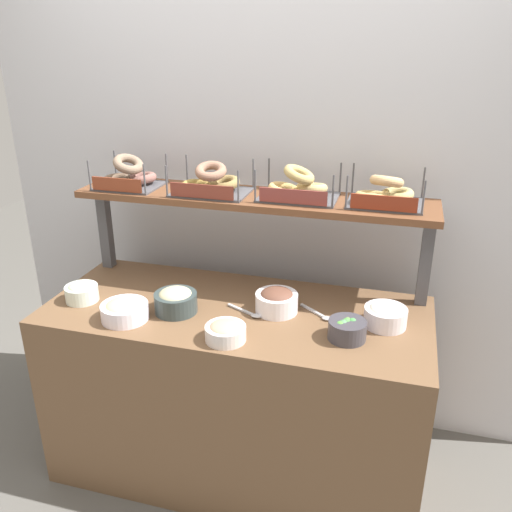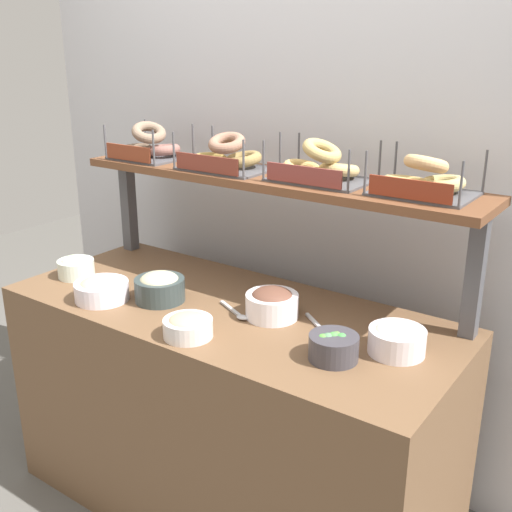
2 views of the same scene
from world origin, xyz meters
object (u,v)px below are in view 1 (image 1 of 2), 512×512
object	(u,v)px
bowl_chocolate_spread	(277,300)
bowl_egg_salad	(125,310)
bowl_lox_spread	(226,331)
serving_spoon_near_plate	(249,313)
bowl_tuna_salad	(176,300)
bowl_veggie_mix	(347,329)
serving_spoon_by_edge	(320,315)
bowl_cream_cheese	(386,315)
bagel_basket_poppy	(129,177)
bagel_basket_everything	(210,183)
bagel_basket_sesame	(298,187)
bowl_scallion_spread	(82,292)
bagel_basket_plain	(385,194)

from	to	relation	value
bowl_chocolate_spread	bowl_egg_salad	world-z (taller)	bowl_chocolate_spread
bowl_lox_spread	serving_spoon_near_plate	world-z (taller)	bowl_lox_spread
bowl_tuna_salad	bowl_veggie_mix	xyz separation A→B (m)	(0.72, -0.03, -0.01)
serving_spoon_by_edge	serving_spoon_near_plate	bearing A→B (deg)	-167.42
bowl_tuna_salad	bowl_cream_cheese	distance (m)	0.87
bowl_egg_salad	bagel_basket_poppy	size ratio (longest dim) A/B	0.69
bagel_basket_poppy	bowl_egg_salad	bearing A→B (deg)	-68.47
bowl_tuna_salad	bagel_basket_everything	xyz separation A→B (m)	(0.05, 0.34, 0.42)
bagel_basket_poppy	bowl_lox_spread	bearing A→B (deg)	-38.34
bowl_veggie_mix	bagel_basket_sesame	bearing A→B (deg)	126.04
bowl_egg_salad	serving_spoon_by_edge	world-z (taller)	bowl_egg_salad
bowl_egg_salad	bagel_basket_poppy	distance (m)	0.66
serving_spoon_near_plate	bagel_basket_sesame	size ratio (longest dim) A/B	0.50
bagel_basket_sesame	bowl_lox_spread	bearing A→B (deg)	-107.13
bowl_scallion_spread	bagel_basket_sesame	size ratio (longest dim) A/B	0.43
bowl_egg_salad	bagel_basket_plain	size ratio (longest dim) A/B	0.63
bowl_veggie_mix	bagel_basket_sesame	distance (m)	0.65
bowl_cream_cheese	bowl_egg_salad	distance (m)	1.06
bowl_chocolate_spread	bowl_veggie_mix	bearing A→B (deg)	-24.34
bowl_chocolate_spread	bowl_veggie_mix	size ratio (longest dim) A/B	1.22
bowl_lox_spread	bowl_scallion_spread	xyz separation A→B (m)	(-0.72, 0.14, 0.01)
bowl_cream_cheese	bowl_scallion_spread	distance (m)	1.31
serving_spoon_by_edge	bagel_basket_plain	xyz separation A→B (m)	(0.21, 0.25, 0.47)
bowl_lox_spread	bowl_chocolate_spread	bearing A→B (deg)	64.17
bowl_tuna_salad	bowl_veggie_mix	size ratio (longest dim) A/B	1.22
serving_spoon_by_edge	bowl_lox_spread	bearing A→B (deg)	-138.53
bagel_basket_everything	bagel_basket_plain	bearing A→B (deg)	2.55
bowl_lox_spread	bowl_egg_salad	bearing A→B (deg)	174.50
bowl_egg_salad	bagel_basket_everything	bearing A→B (deg)	64.01
bowl_cream_cheese	bagel_basket_sesame	distance (m)	0.65
bowl_chocolate_spread	bagel_basket_plain	distance (m)	0.63
bowl_tuna_salad	serving_spoon_by_edge	distance (m)	0.61
bowl_egg_salad	bowl_veggie_mix	size ratio (longest dim) A/B	1.32
bowl_lox_spread	serving_spoon_by_edge	world-z (taller)	bowl_lox_spread
bowl_chocolate_spread	bowl_lox_spread	bearing A→B (deg)	-115.83
bagel_basket_sesame	bagel_basket_plain	world-z (taller)	bagel_basket_sesame
bagel_basket_everything	bagel_basket_plain	xyz separation A→B (m)	(0.76, 0.03, 0.00)
serving_spoon_by_edge	bagel_basket_sesame	xyz separation A→B (m)	(-0.16, 0.24, 0.47)
serving_spoon_near_plate	bagel_basket_everything	distance (m)	0.60
bowl_veggie_mix	bowl_lox_spread	bearing A→B (deg)	-163.15
bagel_basket_poppy	bagel_basket_sesame	xyz separation A→B (m)	(0.79, 0.03, 0.00)
serving_spoon_near_plate	bagel_basket_plain	size ratio (longest dim) A/B	0.55
bowl_chocolate_spread	bowl_scallion_spread	size ratio (longest dim) A/B	1.26
bowl_chocolate_spread	bowl_veggie_mix	world-z (taller)	bowl_chocolate_spread
bowl_tuna_salad	bagel_basket_everything	distance (m)	0.54
bagel_basket_everything	bagel_basket_plain	world-z (taller)	same
bowl_lox_spread	serving_spoon_near_plate	xyz separation A→B (m)	(0.03, 0.22, -0.03)
bowl_chocolate_spread	bowl_scallion_spread	xyz separation A→B (m)	(-0.85, -0.13, -0.01)
bagel_basket_plain	bowl_tuna_salad	bearing A→B (deg)	-155.11
bowl_lox_spread	bowl_scallion_spread	world-z (taller)	bowl_scallion_spread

